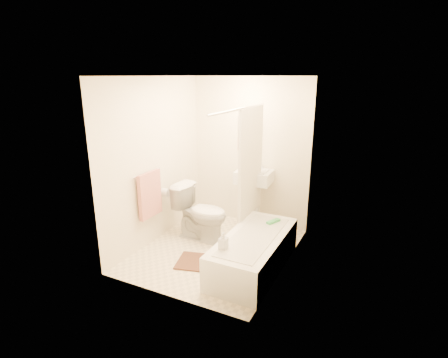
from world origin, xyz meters
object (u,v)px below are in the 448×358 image
at_px(toilet, 201,213).
at_px(bathtub, 254,252).
at_px(sink, 254,197).
at_px(soap_bottle, 223,241).
at_px(bath_mat, 201,262).

bearing_deg(toilet, bathtub, -111.50).
distance_m(toilet, sink, 0.91).
distance_m(sink, soap_bottle, 1.65).
bearing_deg(bathtub, bath_mat, -163.12).
bearing_deg(sink, bath_mat, -102.29).
relative_size(toilet, bath_mat, 1.35).
distance_m(bathtub, bath_mat, 0.74).
xyz_separation_m(sink, soap_bottle, (0.26, -1.63, 0.02)).
relative_size(sink, bath_mat, 1.72).
xyz_separation_m(toilet, soap_bottle, (0.84, -0.94, 0.14)).
distance_m(toilet, bath_mat, 0.86).
bearing_deg(soap_bottle, toilet, 131.82).
bearing_deg(sink, soap_bottle, -84.28).
bearing_deg(soap_bottle, bathtub, 66.84).
xyz_separation_m(sink, bath_mat, (-0.22, -1.36, -0.52)).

